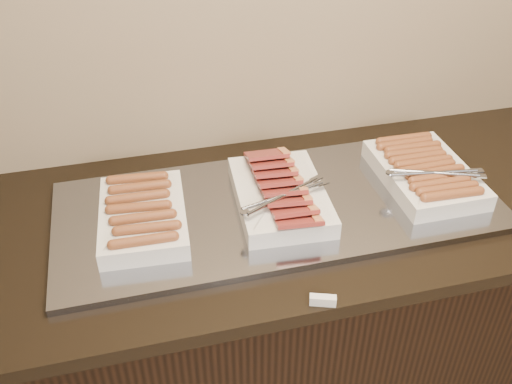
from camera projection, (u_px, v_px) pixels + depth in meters
counter at (281, 318)px, 1.84m from camera, size 2.06×0.76×0.90m
warming_tray at (278, 206)px, 1.56m from camera, size 1.20×0.50×0.02m
dish_left at (143, 215)px, 1.47m from camera, size 0.24×0.34×0.07m
dish_center at (280, 194)px, 1.53m from camera, size 0.27×0.38×0.09m
dish_right at (425, 172)px, 1.62m from camera, size 0.27×0.35×0.08m
label_holder at (323, 300)px, 1.28m from camera, size 0.06×0.04×0.02m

